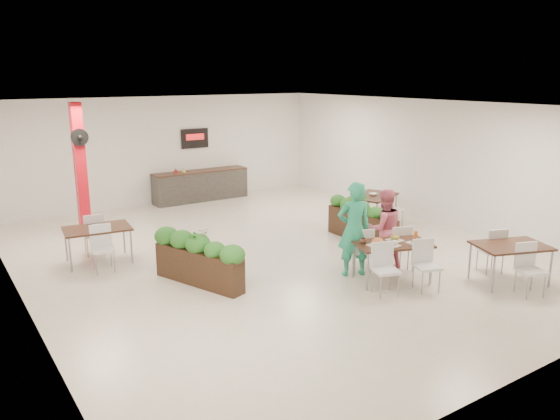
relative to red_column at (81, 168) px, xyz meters
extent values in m
plane|color=beige|center=(3.00, -3.79, -1.64)|extent=(12.00, 12.00, 0.00)
cube|color=white|center=(3.00, 2.21, -0.04)|extent=(10.00, 0.10, 3.20)
cube|color=white|center=(3.00, -9.79, -0.04)|extent=(10.00, 0.10, 3.20)
cube|color=white|center=(-2.00, -3.79, -0.04)|extent=(0.10, 12.00, 3.20)
cube|color=white|center=(8.00, -3.79, -0.04)|extent=(0.10, 12.00, 3.20)
cube|color=white|center=(3.00, -3.79, 1.56)|extent=(10.00, 12.00, 0.04)
cube|color=red|center=(0.00, 0.01, -0.04)|extent=(0.25, 0.25, 3.20)
cylinder|color=black|center=(0.00, -0.17, 0.76)|extent=(0.40, 0.06, 0.40)
sphere|color=black|center=(0.00, -0.21, 0.76)|extent=(0.12, 0.12, 0.12)
cube|color=#2A2725|center=(4.00, 1.86, -1.19)|extent=(3.00, 0.60, 0.90)
cube|color=black|center=(4.00, 1.86, -0.72)|extent=(3.00, 0.62, 0.04)
cube|color=black|center=(4.00, 2.17, 0.26)|extent=(0.90, 0.04, 0.60)
cube|color=red|center=(4.00, 2.14, 0.31)|extent=(0.60, 0.02, 0.18)
imported|color=maroon|center=(3.20, 1.86, -0.61)|extent=(0.09, 0.09, 0.19)
imported|color=yellow|center=(3.45, 1.86, -0.62)|extent=(0.13, 0.13, 0.17)
cube|color=black|center=(4.01, -6.37, -0.91)|extent=(1.59, 1.22, 0.04)
cylinder|color=gray|center=(3.30, -6.48, -1.29)|extent=(0.04, 0.04, 0.71)
cylinder|color=gray|center=(4.51, -6.90, -1.29)|extent=(0.04, 0.04, 0.71)
cylinder|color=gray|center=(3.52, -5.84, -1.29)|extent=(0.04, 0.04, 0.71)
cylinder|color=gray|center=(4.73, -6.26, -1.29)|extent=(0.04, 0.04, 0.71)
cube|color=white|center=(3.84, -5.67, -1.19)|extent=(0.54, 0.54, 0.05)
cube|color=white|center=(3.77, -5.85, -0.94)|extent=(0.41, 0.18, 0.45)
cylinder|color=gray|center=(4.05, -5.57, -1.43)|extent=(0.02, 0.02, 0.43)
cylinder|color=gray|center=(3.73, -5.46, -1.43)|extent=(0.02, 0.02, 0.43)
cylinder|color=gray|center=(3.94, -5.89, -1.43)|extent=(0.02, 0.02, 0.43)
cylinder|color=gray|center=(3.62, -5.78, -1.43)|extent=(0.02, 0.02, 0.43)
cube|color=white|center=(4.59, -5.94, -1.19)|extent=(0.54, 0.54, 0.05)
cube|color=white|center=(4.53, -6.12, -0.94)|extent=(0.41, 0.18, 0.45)
cylinder|color=gray|center=(4.81, -5.83, -1.43)|extent=(0.02, 0.02, 0.43)
cylinder|color=gray|center=(4.49, -5.72, -1.43)|extent=(0.02, 0.02, 0.43)
cylinder|color=gray|center=(4.69, -6.16, -1.43)|extent=(0.02, 0.02, 0.43)
cylinder|color=gray|center=(4.37, -6.04, -1.43)|extent=(0.02, 0.02, 0.43)
cube|color=white|center=(3.44, -6.81, -1.19)|extent=(0.54, 0.54, 0.05)
cube|color=white|center=(3.50, -6.63, -0.94)|extent=(0.41, 0.18, 0.45)
cylinder|color=gray|center=(3.22, -6.91, -1.43)|extent=(0.02, 0.02, 0.43)
cylinder|color=gray|center=(3.54, -7.02, -1.43)|extent=(0.02, 0.02, 0.43)
cylinder|color=gray|center=(3.33, -6.59, -1.43)|extent=(0.02, 0.02, 0.43)
cylinder|color=gray|center=(3.65, -6.70, -1.43)|extent=(0.02, 0.02, 0.43)
cube|color=white|center=(4.19, -7.07, -1.19)|extent=(0.54, 0.54, 0.05)
cube|color=white|center=(4.26, -6.89, -0.94)|extent=(0.41, 0.18, 0.45)
cylinder|color=gray|center=(3.98, -7.17, -1.43)|extent=(0.02, 0.02, 0.43)
cylinder|color=gray|center=(4.30, -7.29, -1.43)|extent=(0.02, 0.02, 0.43)
cylinder|color=gray|center=(4.09, -6.85, -1.43)|extent=(0.02, 0.02, 0.43)
cylinder|color=gray|center=(4.41, -6.97, -1.43)|extent=(0.02, 0.02, 0.43)
cube|color=white|center=(3.65, -6.35, -0.89)|extent=(0.38, 0.38, 0.01)
ellipsoid|color=#9E5827|center=(3.65, -6.35, -0.81)|extent=(0.22, 0.22, 0.13)
cube|color=white|center=(4.15, -6.29, -0.89)|extent=(0.33, 0.33, 0.01)
ellipsoid|color=orange|center=(4.15, -6.29, -0.82)|extent=(0.18, 0.18, 0.11)
cube|color=white|center=(4.35, -6.62, -0.89)|extent=(0.33, 0.33, 0.01)
ellipsoid|color=#4A110E|center=(4.35, -6.62, -0.83)|extent=(0.16, 0.16, 0.10)
cube|color=white|center=(3.91, -6.53, -0.89)|extent=(0.23, 0.23, 0.01)
ellipsoid|color=white|center=(3.91, -6.53, -0.84)|extent=(0.12, 0.12, 0.07)
cylinder|color=orange|center=(4.58, -6.41, -0.82)|extent=(0.07, 0.07, 0.15)
imported|color=brown|center=(3.53, -6.10, -0.84)|extent=(0.12, 0.12, 0.10)
imported|color=#25A074|center=(3.61, -5.72, -0.72)|extent=(0.79, 0.64, 1.86)
imported|color=#E1647E|center=(4.41, -5.72, -0.83)|extent=(0.95, 0.84, 1.62)
cube|color=black|center=(0.89, -4.51, -1.31)|extent=(0.99, 1.98, 0.66)
ellipsoid|color=#1C621E|center=(1.18, -5.30, -0.86)|extent=(0.40, 0.40, 0.32)
ellipsoid|color=#1C621E|center=(1.04, -4.90, -0.86)|extent=(0.40, 0.40, 0.32)
ellipsoid|color=#1C621E|center=(0.89, -4.51, -0.86)|extent=(0.40, 0.40, 0.32)
ellipsoid|color=#1C621E|center=(0.75, -4.11, -0.86)|extent=(0.40, 0.40, 0.32)
ellipsoid|color=#1C621E|center=(0.61, -3.71, -0.86)|extent=(0.40, 0.40, 0.32)
imported|color=#1C621E|center=(0.89, -4.51, -0.77)|extent=(0.39, 0.34, 0.43)
cube|color=black|center=(5.27, -4.13, -1.30)|extent=(0.36, 2.07, 0.69)
ellipsoid|color=#1C621E|center=(5.27, -5.02, -0.83)|extent=(0.40, 0.40, 0.32)
ellipsoid|color=#1C621E|center=(5.27, -4.58, -0.83)|extent=(0.40, 0.40, 0.32)
ellipsoid|color=#1C621E|center=(5.27, -4.13, -0.83)|extent=(0.40, 0.40, 0.32)
ellipsoid|color=#1C621E|center=(5.27, -3.69, -0.83)|extent=(0.40, 0.40, 0.32)
ellipsoid|color=#1C621E|center=(5.26, -3.25, -0.83)|extent=(0.40, 0.40, 0.32)
imported|color=#1C621E|center=(5.27, -4.13, -0.73)|extent=(0.25, 0.25, 0.45)
cube|color=black|center=(-0.31, -2.22, -0.91)|extent=(1.41, 1.03, 0.04)
cylinder|color=gray|center=(-0.94, -2.53, -1.29)|extent=(0.04, 0.04, 0.71)
cylinder|color=gray|center=(0.24, -2.67, -1.29)|extent=(0.04, 0.04, 0.71)
cylinder|color=gray|center=(-0.86, -1.78, -1.29)|extent=(0.04, 0.04, 0.71)
cylinder|color=gray|center=(0.33, -1.92, -1.29)|extent=(0.04, 0.04, 0.71)
cube|color=white|center=(-0.24, -1.63, -1.19)|extent=(0.47, 0.47, 0.05)
cube|color=white|center=(-0.26, -1.82, -0.94)|extent=(0.42, 0.09, 0.45)
cylinder|color=gray|center=(-0.05, -1.48, -1.43)|extent=(0.02, 0.02, 0.43)
cylinder|color=gray|center=(-0.38, -1.44, -1.43)|extent=(0.02, 0.02, 0.43)
cylinder|color=gray|center=(-0.09, -1.82, -1.43)|extent=(0.02, 0.02, 0.43)
cylinder|color=gray|center=(-0.42, -1.78, -1.43)|extent=(0.02, 0.02, 0.43)
cube|color=white|center=(-0.38, -2.82, -1.19)|extent=(0.47, 0.47, 0.05)
cube|color=white|center=(-0.36, -2.63, -0.94)|extent=(0.42, 0.09, 0.45)
cylinder|color=gray|center=(-0.57, -2.97, -1.43)|extent=(0.02, 0.02, 0.43)
cylinder|color=gray|center=(-0.23, -3.01, -1.43)|extent=(0.02, 0.02, 0.43)
cylinder|color=gray|center=(-0.53, -2.63, -1.43)|extent=(0.02, 0.02, 0.43)
cylinder|color=gray|center=(-0.19, -2.67, -1.43)|extent=(0.02, 0.02, 0.43)
imported|color=white|center=(-0.31, -2.22, -0.87)|extent=(0.22, 0.22, 0.05)
cube|color=black|center=(6.59, -3.09, -0.91)|extent=(1.61, 1.36, 0.04)
cylinder|color=gray|center=(6.17, -3.69, -1.29)|extent=(0.04, 0.04, 0.71)
cylinder|color=gray|center=(7.32, -3.22, -1.29)|extent=(0.04, 0.04, 0.71)
cylinder|color=gray|center=(5.87, -2.96, -1.29)|extent=(0.04, 0.04, 0.71)
cylinder|color=gray|center=(7.02, -2.49, -1.29)|extent=(0.04, 0.04, 0.71)
cube|color=white|center=(6.36, -2.53, -1.19)|extent=(0.55, 0.55, 0.05)
cube|color=white|center=(6.44, -2.71, -0.94)|extent=(0.40, 0.20, 0.45)
cylinder|color=gray|center=(6.46, -2.31, -1.43)|extent=(0.02, 0.02, 0.43)
cylinder|color=gray|center=(6.14, -2.44, -1.43)|extent=(0.02, 0.02, 0.43)
cylinder|color=gray|center=(6.59, -2.62, -1.43)|extent=(0.02, 0.02, 0.43)
cylinder|color=gray|center=(6.27, -2.75, -1.43)|extent=(0.02, 0.02, 0.43)
cube|color=white|center=(6.82, -3.64, -1.19)|extent=(0.55, 0.55, 0.05)
cube|color=white|center=(6.75, -3.47, -0.94)|extent=(0.40, 0.20, 0.45)
cylinder|color=gray|center=(6.73, -3.86, -1.43)|extent=(0.02, 0.02, 0.43)
cylinder|color=gray|center=(7.04, -3.73, -1.43)|extent=(0.02, 0.02, 0.43)
cylinder|color=gray|center=(6.60, -3.55, -1.43)|extent=(0.02, 0.02, 0.43)
cylinder|color=gray|center=(6.91, -3.42, -1.43)|extent=(0.02, 0.02, 0.43)
imported|color=white|center=(6.59, -3.09, -0.87)|extent=(0.22, 0.22, 0.05)
cube|color=black|center=(5.77, -7.68, -0.91)|extent=(1.53, 1.27, 0.04)
cylinder|color=gray|center=(5.08, -7.82, -1.29)|extent=(0.04, 0.04, 0.71)
cylinder|color=gray|center=(6.19, -8.23, -1.29)|extent=(0.04, 0.04, 0.71)
cylinder|color=gray|center=(5.34, -7.12, -1.29)|extent=(0.04, 0.04, 0.71)
cylinder|color=gray|center=(6.46, -7.53, -1.29)|extent=(0.04, 0.04, 0.71)
cube|color=white|center=(5.98, -7.11, -1.19)|extent=(0.54, 0.54, 0.05)
cube|color=white|center=(5.91, -7.29, -0.94)|extent=(0.41, 0.18, 0.45)
cylinder|color=gray|center=(6.20, -7.01, -1.43)|extent=(0.02, 0.02, 0.43)
cylinder|color=gray|center=(5.88, -6.89, -1.43)|extent=(0.02, 0.02, 0.43)
cylinder|color=gray|center=(6.08, -7.33, -1.43)|extent=(0.02, 0.02, 0.43)
cylinder|color=gray|center=(5.76, -7.21, -1.43)|extent=(0.02, 0.02, 0.43)
cube|color=white|center=(5.56, -8.24, -1.19)|extent=(0.54, 0.54, 0.05)
cube|color=white|center=(5.63, -8.06, -0.94)|extent=(0.41, 0.18, 0.45)
cylinder|color=gray|center=(5.34, -8.34, -1.43)|extent=(0.02, 0.02, 0.43)
cylinder|color=gray|center=(5.66, -8.46, -1.43)|extent=(0.02, 0.02, 0.43)
cylinder|color=gray|center=(5.46, -8.02, -1.43)|extent=(0.02, 0.02, 0.43)
cylinder|color=gray|center=(5.78, -8.14, -1.43)|extent=(0.02, 0.02, 0.43)
camera|label=1|loc=(-3.17, -13.32, 2.18)|focal=35.00mm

